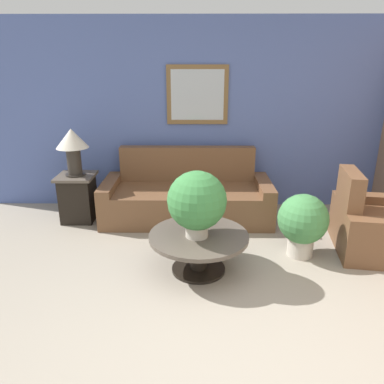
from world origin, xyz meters
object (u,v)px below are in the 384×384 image
at_px(couch_main, 187,197).
at_px(table_lamp, 72,144).
at_px(potted_plant_floor, 303,222).
at_px(armchair, 377,227).
at_px(potted_plant_on_table, 197,202).
at_px(coffee_table, 199,244).
at_px(side_table, 78,197).

distance_m(couch_main, table_lamp, 1.63).
distance_m(couch_main, potted_plant_floor, 1.65).
distance_m(armchair, potted_plant_on_table, 2.14).
bearing_deg(potted_plant_on_table, table_lamp, 140.09).
distance_m(couch_main, potted_plant_on_table, 1.50).
height_order(armchair, potted_plant_on_table, potted_plant_on_table).
distance_m(couch_main, armchair, 2.34).
xyz_separation_m(coffee_table, potted_plant_on_table, (-0.02, -0.04, 0.48)).
bearing_deg(couch_main, table_lamp, -176.38).
relative_size(potted_plant_on_table, potted_plant_floor, 0.94).
distance_m(armchair, potted_plant_floor, 0.89).
relative_size(side_table, potted_plant_on_table, 0.95).
height_order(side_table, potted_plant_floor, potted_plant_floor).
distance_m(coffee_table, potted_plant_floor, 1.18).
bearing_deg(coffee_table, potted_plant_floor, 16.35).
relative_size(couch_main, armchair, 2.06).
relative_size(couch_main, potted_plant_floor, 3.16).
height_order(coffee_table, potted_plant_on_table, potted_plant_on_table).
bearing_deg(coffee_table, potted_plant_on_table, -115.40).
height_order(armchair, potted_plant_floor, armchair).
bearing_deg(table_lamp, couch_main, 3.62).
relative_size(coffee_table, table_lamp, 1.65).
height_order(couch_main, potted_plant_on_table, potted_plant_on_table).
bearing_deg(coffee_table, side_table, 141.34).
distance_m(armchair, side_table, 3.69).
height_order(couch_main, armchair, same).
bearing_deg(table_lamp, coffee_table, -38.66).
bearing_deg(side_table, couch_main, 3.62).
bearing_deg(couch_main, armchair, -23.14).
xyz_separation_m(couch_main, potted_plant_floor, (1.27, -1.04, 0.11)).
xyz_separation_m(couch_main, side_table, (-1.45, -0.09, 0.03)).
bearing_deg(side_table, table_lamp, 0.00).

